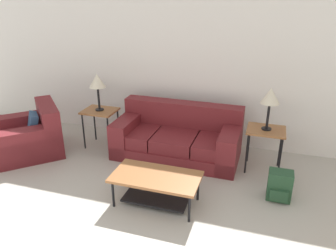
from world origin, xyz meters
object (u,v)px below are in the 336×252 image
object	(u,v)px
side_table_left	(100,114)
backpack	(280,186)
table_lamp_right	(270,97)
table_lamp_left	(97,82)
armchair	(30,137)
coffee_table	(156,183)
couch	(178,139)
side_table_right	(266,134)

from	to	relation	value
side_table_left	backpack	xyz separation A→B (m)	(2.92, -0.72, -0.39)
table_lamp_right	table_lamp_left	bearing A→B (deg)	180.00
armchair	table_lamp_left	bearing A→B (deg)	30.35
side_table_left	coffee_table	bearing A→B (deg)	-41.53
armchair	side_table_left	xyz separation A→B (m)	(1.00, 0.58, 0.29)
couch	coffee_table	xyz separation A→B (m)	(0.11, -1.34, 0.00)
side_table_right	table_lamp_left	xyz separation A→B (m)	(-2.68, 0.00, 0.56)
side_table_right	backpack	world-z (taller)	side_table_right
side_table_left	armchair	bearing A→B (deg)	-149.65
side_table_right	table_lamp_left	distance (m)	2.74
side_table_left	table_lamp_right	distance (m)	2.74
coffee_table	side_table_right	world-z (taller)	side_table_right
armchair	table_lamp_right	bearing A→B (deg)	9.01
couch	table_lamp_right	bearing A→B (deg)	-2.38
table_lamp_left	backpack	bearing A→B (deg)	-13.77
armchair	coffee_table	bearing A→B (deg)	-15.98
couch	side_table_right	bearing A→B (deg)	-2.38
couch	coffee_table	distance (m)	1.34
coffee_table	table_lamp_right	size ratio (longest dim) A/B	1.77
couch	armchair	world-z (taller)	couch
coffee_table	side_table_right	bearing A→B (deg)	46.14
armchair	backpack	size ratio (longest dim) A/B	3.57
couch	armchair	bearing A→B (deg)	-164.72
backpack	table_lamp_right	bearing A→B (deg)	108.66
couch	backpack	xyz separation A→B (m)	(1.58, -0.77, -0.10)
couch	table_lamp_left	size ratio (longest dim) A/B	3.22
couch	table_lamp_left	distance (m)	1.59
couch	backpack	world-z (taller)	couch
coffee_table	backpack	size ratio (longest dim) A/B	2.76
couch	coffee_table	bearing A→B (deg)	-85.41
coffee_table	backpack	bearing A→B (deg)	21.02
couch	table_lamp_right	world-z (taller)	table_lamp_right
coffee_table	table_lamp_right	bearing A→B (deg)	46.14
coffee_table	side_table_left	bearing A→B (deg)	138.47
backpack	couch	bearing A→B (deg)	153.99
side_table_left	side_table_right	distance (m)	2.68
side_table_right	coffee_table	bearing A→B (deg)	-133.86
side_table_left	couch	bearing A→B (deg)	2.38
side_table_right	backpack	bearing A→B (deg)	-71.34
side_table_left	side_table_right	xyz separation A→B (m)	(2.68, 0.00, 0.00)
side_table_right	table_lamp_left	size ratio (longest dim) A/B	1.07
armchair	backpack	bearing A→B (deg)	-1.95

